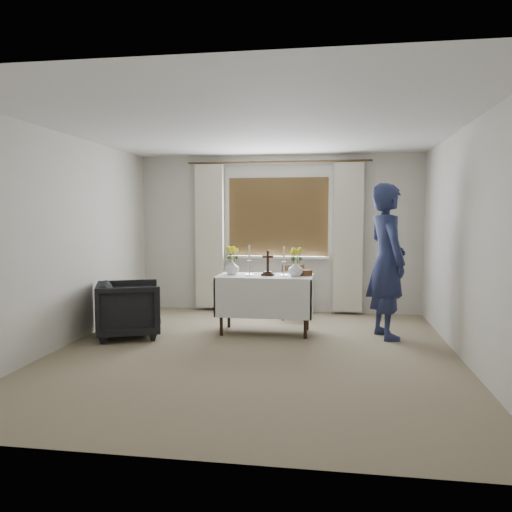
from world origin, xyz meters
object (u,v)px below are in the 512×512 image
(wooden_cross, at_px, (268,263))
(flower_vase_right, at_px, (296,269))
(armchair, at_px, (129,309))
(flower_vase_left, at_px, (232,267))
(person, at_px, (387,261))
(wooden_chair, at_px, (293,292))
(altar_table, at_px, (265,304))

(wooden_cross, distance_m, flower_vase_right, 0.37)
(armchair, bearing_deg, flower_vase_right, -101.23)
(flower_vase_left, height_order, flower_vase_right, same)
(person, xyz_separation_m, wooden_cross, (-1.51, -0.01, -0.04))
(wooden_chair, distance_m, person, 1.68)
(person, relative_size, wooden_cross, 5.89)
(person, bearing_deg, wooden_cross, 72.24)
(person, relative_size, flower_vase_right, 9.87)
(person, xyz_separation_m, flower_vase_right, (-1.15, -0.03, -0.11))
(flower_vase_left, relative_size, flower_vase_right, 1.00)
(person, distance_m, flower_vase_right, 1.15)
(person, xyz_separation_m, flower_vase_left, (-1.99, 0.04, -0.11))
(wooden_chair, xyz_separation_m, armchair, (-1.98, -1.44, -0.04))
(wooden_chair, height_order, armchair, wooden_chair)
(altar_table, distance_m, armchair, 1.75)
(armchair, bearing_deg, flower_vase_left, -90.70)
(armchair, xyz_separation_m, person, (3.23, 0.47, 0.62))
(flower_vase_right, bearing_deg, armchair, -168.14)
(person, relative_size, flower_vase_left, 9.89)
(armchair, height_order, flower_vase_right, flower_vase_right)
(wooden_cross, bearing_deg, flower_vase_right, 3.17)
(wooden_cross, relative_size, flower_vase_left, 1.68)
(altar_table, relative_size, wooden_chair, 1.55)
(wooden_chair, relative_size, armchair, 1.02)
(wooden_chair, bearing_deg, flower_vase_left, -135.05)
(wooden_chair, bearing_deg, altar_table, -113.31)
(flower_vase_left, xyz_separation_m, flower_vase_right, (0.85, -0.07, 0.00))
(armchair, relative_size, person, 0.40)
(flower_vase_right, bearing_deg, wooden_chair, 96.02)
(armchair, relative_size, flower_vase_right, 3.97)
(altar_table, height_order, flower_vase_left, flower_vase_left)
(person, height_order, wooden_cross, person)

